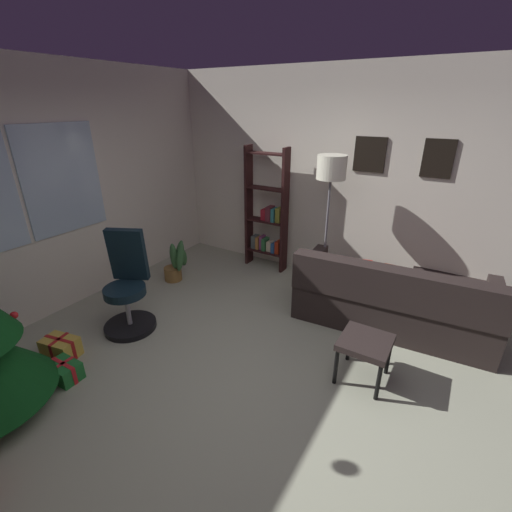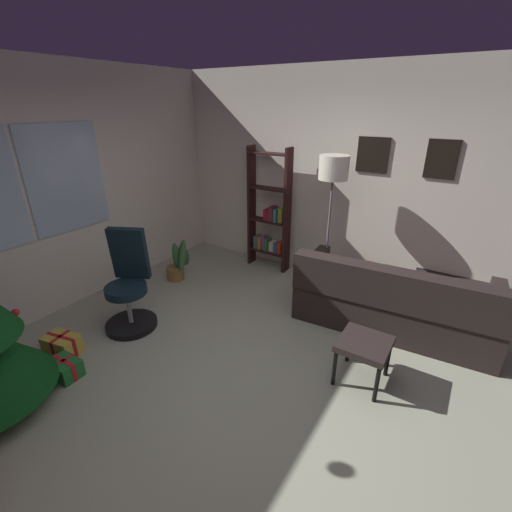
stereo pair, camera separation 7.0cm
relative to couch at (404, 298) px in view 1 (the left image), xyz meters
name	(u,v)px [view 1 (the left image)]	position (x,y,z in m)	size (l,w,h in m)	color
ground_plane	(263,386)	(-1.69, 0.85, -0.34)	(4.74, 5.43, 0.10)	#A1A58C
wall_back_with_windows	(50,193)	(-1.70, 3.62, 1.10)	(4.74, 0.12, 2.77)	silver
wall_right_with_frames	(359,182)	(0.73, 0.85, 1.10)	(0.12, 5.43, 2.77)	silver
couch	(404,298)	(0.00, 0.00, 0.00)	(1.73, 2.12, 0.82)	#2A211F
footstool	(365,345)	(-1.18, 0.12, 0.07)	(0.43, 0.43, 0.42)	#2A211F
gift_box_green	(65,371)	(-2.59, 2.41, -0.21)	(0.21, 0.30, 0.18)	#1E722D
gift_box_gold	(61,348)	(-2.42, 2.74, -0.19)	(0.28, 0.37, 0.21)	gold
office_chair	(128,291)	(-1.69, 2.57, 0.14)	(0.59, 0.57, 1.11)	black
bookshelf	(267,217)	(0.47, 2.06, 0.50)	(0.18, 0.64, 1.79)	black
floor_lamp	(331,178)	(0.22, 1.05, 1.20)	(0.35, 0.35, 1.76)	slate
potted_plant	(176,264)	(-0.61, 2.89, -0.03)	(0.33, 0.34, 0.62)	olive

